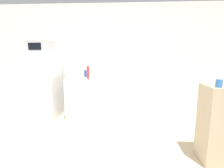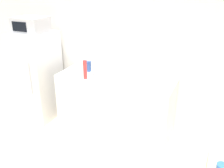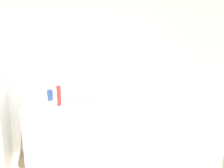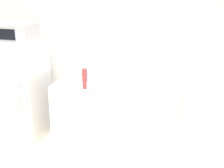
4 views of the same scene
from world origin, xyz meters
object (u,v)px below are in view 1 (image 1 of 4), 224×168
(jar, at_px, (219,83))
(refrigerator, at_px, (44,86))
(microwave, at_px, (41,47))
(bottle_short, at_px, (86,74))
(bottle_tall, at_px, (88,73))

(jar, bearing_deg, refrigerator, 151.19)
(refrigerator, relative_size, microwave, 3.01)
(microwave, height_order, bottle_short, microwave)
(microwave, bearing_deg, jar, -28.79)
(refrigerator, xyz_separation_m, bottle_tall, (1.04, -0.15, 0.32))
(bottle_tall, bearing_deg, jar, -37.76)
(refrigerator, bearing_deg, microwave, -107.70)
(refrigerator, relative_size, jar, 14.80)
(bottle_short, bearing_deg, microwave, -170.28)
(microwave, xyz_separation_m, jar, (2.94, -1.61, -0.50))
(bottle_short, relative_size, jar, 1.64)
(refrigerator, height_order, microwave, microwave)
(refrigerator, height_order, jar, refrigerator)
(microwave, height_order, jar, microwave)
(refrigerator, bearing_deg, bottle_tall, -8.03)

